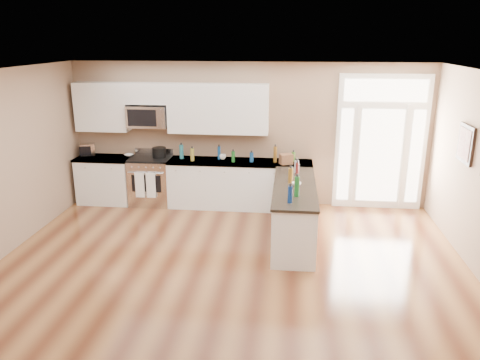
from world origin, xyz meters
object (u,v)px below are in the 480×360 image
object	(u,v)px
kitchen_range	(151,181)
stockpot	(159,152)
peninsula_cabinet	(294,214)
toaster_oven	(88,149)

from	to	relation	value
kitchen_range	stockpot	bearing A→B (deg)	27.58
peninsula_cabinet	stockpot	bearing A→B (deg)	150.19
peninsula_cabinet	stockpot	xyz separation A→B (m)	(-2.68, 1.54, 0.62)
stockpot	peninsula_cabinet	bearing A→B (deg)	-29.81
stockpot	toaster_oven	xyz separation A→B (m)	(-1.49, 0.03, 0.01)
kitchen_range	toaster_oven	distance (m)	1.45
stockpot	toaster_oven	size ratio (longest dim) A/B	0.97
toaster_oven	stockpot	bearing A→B (deg)	-22.20
peninsula_cabinet	kitchen_range	xyz separation A→B (m)	(-2.85, 1.45, 0.04)
peninsula_cabinet	toaster_oven	size ratio (longest dim) A/B	8.17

